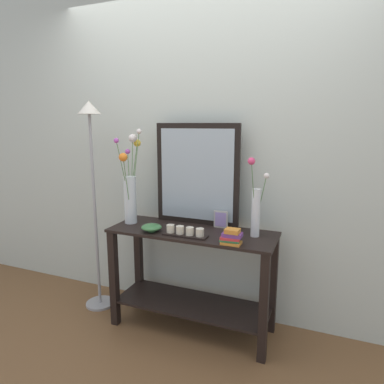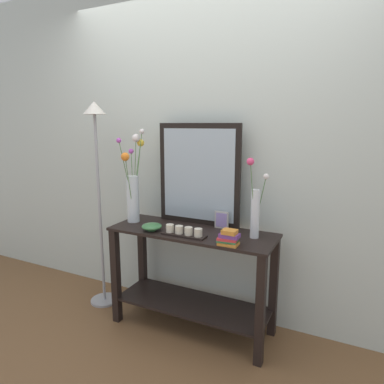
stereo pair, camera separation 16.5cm
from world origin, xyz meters
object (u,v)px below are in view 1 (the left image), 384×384
at_px(tall_vase_left, 130,189).
at_px(mirror_leaning, 197,175).
at_px(vase_right, 256,207).
at_px(decorative_bowl, 151,227).
at_px(picture_frame_small, 221,219).
at_px(candle_tray, 185,232).
at_px(console_table, 192,270).
at_px(book_stack, 231,237).
at_px(floor_lamp, 93,172).

bearing_deg(tall_vase_left, mirror_leaning, 19.83).
xyz_separation_m(vase_right, decorative_bowl, (-0.71, -0.17, -0.18)).
xyz_separation_m(mirror_leaning, decorative_bowl, (-0.23, -0.31, -0.35)).
relative_size(picture_frame_small, decorative_bowl, 0.87).
xyz_separation_m(vase_right, candle_tray, (-0.45, -0.18, -0.18)).
relative_size(mirror_leaning, tall_vase_left, 1.06).
height_order(candle_tray, decorative_bowl, candle_tray).
relative_size(mirror_leaning, candle_tray, 2.42).
height_order(console_table, vase_right, vase_right).
bearing_deg(console_table, picture_frame_small, 41.08).
bearing_deg(picture_frame_small, book_stack, -61.34).
distance_m(console_table, book_stack, 0.51).
height_order(console_table, picture_frame_small, picture_frame_small).
bearing_deg(book_stack, vase_right, 62.58).
relative_size(console_table, book_stack, 8.40).
xyz_separation_m(vase_right, picture_frame_small, (-0.28, 0.10, -0.14)).
xyz_separation_m(vase_right, floor_lamp, (-1.31, -0.04, 0.18)).
bearing_deg(console_table, floor_lamp, 179.53).
height_order(mirror_leaning, vase_right, mirror_leaning).
xyz_separation_m(mirror_leaning, tall_vase_left, (-0.49, -0.18, -0.12)).
bearing_deg(floor_lamp, vase_right, 1.87).
bearing_deg(decorative_bowl, tall_vase_left, 151.91).
height_order(console_table, tall_vase_left, tall_vase_left).
height_order(vase_right, picture_frame_small, vase_right).
relative_size(tall_vase_left, picture_frame_small, 5.61).
bearing_deg(book_stack, tall_vase_left, 168.69).
height_order(tall_vase_left, picture_frame_small, tall_vase_left).
bearing_deg(console_table, vase_right, 6.35).
relative_size(mirror_leaning, vase_right, 1.40).
bearing_deg(vase_right, floor_lamp, -178.13).
relative_size(console_table, candle_tray, 3.83).
xyz_separation_m(decorative_bowl, floor_lamp, (-0.60, 0.13, 0.35)).
bearing_deg(book_stack, candle_tray, 174.56).
distance_m(tall_vase_left, candle_tray, 0.59).
relative_size(console_table, mirror_leaning, 1.58).
bearing_deg(tall_vase_left, picture_frame_small, 11.10).
height_order(candle_tray, picture_frame_small, picture_frame_small).
bearing_deg(decorative_bowl, candle_tray, -0.70).
height_order(decorative_bowl, floor_lamp, floor_lamp).
relative_size(vase_right, picture_frame_small, 4.23).
distance_m(console_table, floor_lamp, 1.11).
relative_size(decorative_bowl, book_stack, 1.03).
bearing_deg(picture_frame_small, candle_tray, -122.01).
relative_size(candle_tray, floor_lamp, 0.19).
relative_size(candle_tray, book_stack, 2.19).
bearing_deg(floor_lamp, mirror_leaning, 12.36).
height_order(console_table, candle_tray, candle_tray).
relative_size(console_table, tall_vase_left, 1.67).
height_order(vase_right, book_stack, vase_right).
bearing_deg(floor_lamp, book_stack, -7.86).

